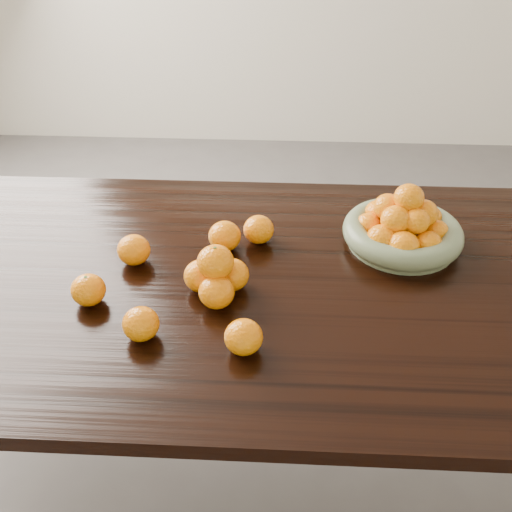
{
  "coord_description": "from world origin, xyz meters",
  "views": [
    {
      "loc": [
        0.04,
        -1.13,
        1.62
      ],
      "look_at": [
        -0.02,
        -0.02,
        0.83
      ],
      "focal_mm": 40.0,
      "sensor_mm": 36.0,
      "label": 1
    }
  ],
  "objects_px": {
    "fruit_bowl": "(403,228)",
    "orange_pyramid": "(216,276)",
    "dining_table": "(264,305)",
    "loose_orange_0": "(88,290)"
  },
  "relations": [
    {
      "from": "fruit_bowl",
      "to": "orange_pyramid",
      "type": "height_order",
      "value": "fruit_bowl"
    },
    {
      "from": "dining_table",
      "to": "fruit_bowl",
      "type": "bearing_deg",
      "value": 25.02
    },
    {
      "from": "orange_pyramid",
      "to": "fruit_bowl",
      "type": "bearing_deg",
      "value": 26.59
    },
    {
      "from": "orange_pyramid",
      "to": "loose_orange_0",
      "type": "xyz_separation_m",
      "value": [
        -0.29,
        -0.05,
        -0.02
      ]
    },
    {
      "from": "fruit_bowl",
      "to": "loose_orange_0",
      "type": "distance_m",
      "value": 0.82
    },
    {
      "from": "loose_orange_0",
      "to": "orange_pyramid",
      "type": "bearing_deg",
      "value": 9.14
    },
    {
      "from": "fruit_bowl",
      "to": "orange_pyramid",
      "type": "distance_m",
      "value": 0.53
    },
    {
      "from": "orange_pyramid",
      "to": "dining_table",
      "type": "bearing_deg",
      "value": 31.37
    },
    {
      "from": "dining_table",
      "to": "loose_orange_0",
      "type": "bearing_deg",
      "value": -164.12
    },
    {
      "from": "orange_pyramid",
      "to": "loose_orange_0",
      "type": "bearing_deg",
      "value": -170.86
    }
  ]
}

